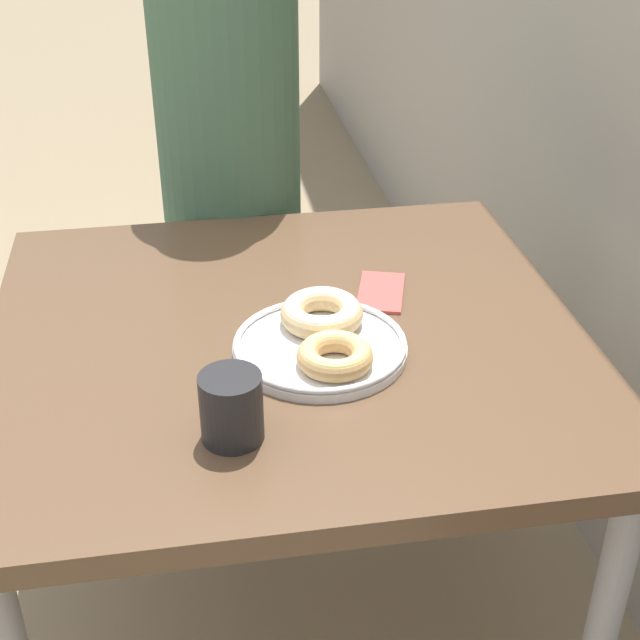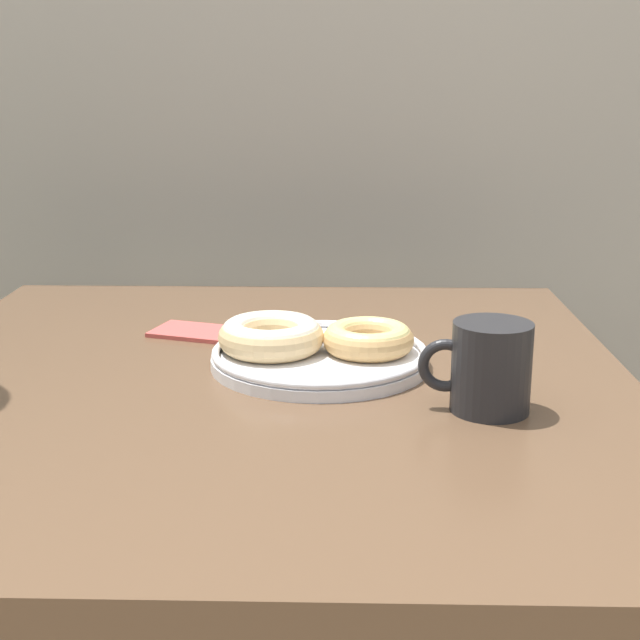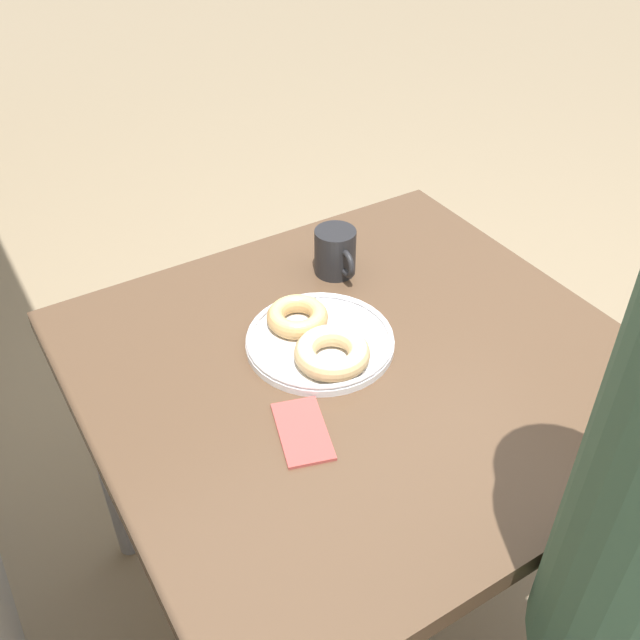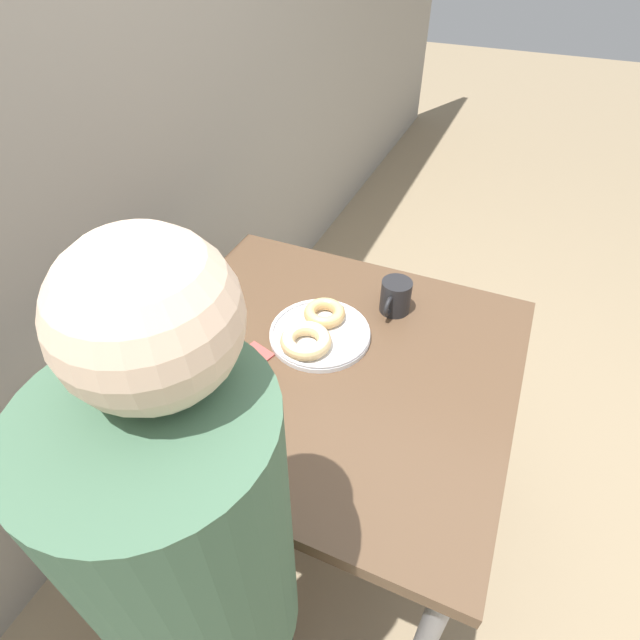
{
  "view_description": "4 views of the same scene",
  "coord_description": "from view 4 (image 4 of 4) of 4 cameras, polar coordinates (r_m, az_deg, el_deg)",
  "views": [
    {
      "loc": [
        1.24,
        0.23,
        1.53
      ],
      "look_at": [
        0.07,
        0.42,
        0.82
      ],
      "focal_mm": 50.0,
      "sensor_mm": 36.0,
      "label": 1
    },
    {
      "loc": [
        0.1,
        -0.65,
        1.11
      ],
      "look_at": [
        0.07,
        0.42,
        0.82
      ],
      "focal_mm": 50.0,
      "sensor_mm": 36.0,
      "label": 2
    },
    {
      "loc": [
        -0.78,
        0.95,
        1.62
      ],
      "look_at": [
        0.07,
        0.42,
        0.82
      ],
      "focal_mm": 40.0,
      "sensor_mm": 36.0,
      "label": 3
    },
    {
      "loc": [
        -0.84,
        0.03,
        1.69
      ],
      "look_at": [
        0.07,
        0.42,
        0.82
      ],
      "focal_mm": 28.0,
      "sensor_mm": 36.0,
      "label": 4
    }
  ],
  "objects": [
    {
      "name": "donut_plate",
      "position": [
        1.34,
        -0.39,
        -1.26
      ],
      "size": [
        0.3,
        0.28,
        0.06
      ],
      "color": "white",
      "rests_on": "dining_table"
    },
    {
      "name": "ground_plane",
      "position": [
        1.89,
        12.0,
        -24.1
      ],
      "size": [
        14.0,
        14.0,
        0.0
      ],
      "primitive_type": "plane",
      "color": "#937F60"
    },
    {
      "name": "coffee_mug",
      "position": [
        1.43,
        8.6,
        2.67
      ],
      "size": [
        0.12,
        0.09,
        0.1
      ],
      "color": "#232326",
      "rests_on": "dining_table"
    },
    {
      "name": "wall_back",
      "position": [
        1.43,
        -30.09,
        20.32
      ],
      "size": [
        8.0,
        0.05,
        2.6
      ],
      "color": "#9E998E",
      "rests_on": "ground_plane"
    },
    {
      "name": "person_figure",
      "position": [
        1.0,
        -13.02,
        -29.14
      ],
      "size": [
        0.35,
        0.31,
        1.46
      ],
      "color": "black",
      "rests_on": "ground_plane"
    },
    {
      "name": "dining_table",
      "position": [
        1.36,
        0.42,
        -6.94
      ],
      "size": [
        0.92,
        0.97,
        0.76
      ],
      "color": "brown",
      "rests_on": "ground_plane"
    },
    {
      "name": "napkin",
      "position": [
        1.3,
        -8.57,
        -4.86
      ],
      "size": [
        0.16,
        0.12,
        0.01
      ],
      "color": "#BC4C47",
      "rests_on": "dining_table"
    }
  ]
}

